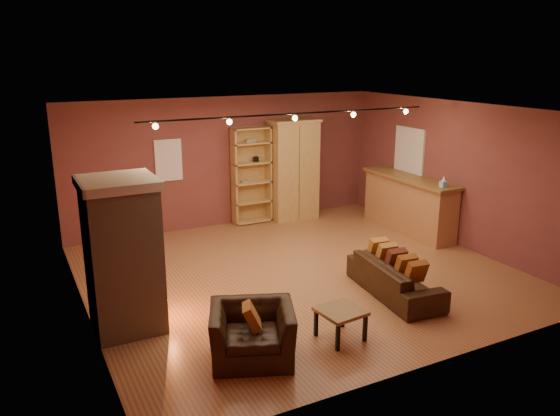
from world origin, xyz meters
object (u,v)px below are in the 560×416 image
bar_counter (409,204)px  fireplace (124,255)px  armchair (252,325)px  coffee_table (341,314)px  armoire (293,170)px  bookcase (250,175)px  loveseat (395,272)px

bar_counter → fireplace: bearing=-165.7°
armchair → coffee_table: (1.24, -0.10, -0.09)m
fireplace → armoire: armoire is taller
fireplace → bookcase: (3.53, 3.74, 0.03)m
bookcase → coffee_table: (-1.10, -5.34, -0.73)m
bar_counter → loveseat: bearing=-133.4°
armchair → armoire: bearing=78.8°
bookcase → loveseat: bookcase is taller
bookcase → bar_counter: size_ratio=0.86×
armoire → armchair: bearing=-123.3°
armchair → bar_counter: bearing=53.7°
armchair → coffee_table: bearing=17.5°
bookcase → armoire: bearing=-10.1°
fireplace → bar_counter: 6.46m
coffee_table → loveseat: bearing=27.2°
bar_counter → armchair: size_ratio=2.05×
fireplace → bookcase: size_ratio=0.99×
fireplace → bookcase: bookcase is taller
fireplace → bar_counter: (6.24, 1.59, -0.46)m
bookcase → coffee_table: bookcase is taller
armoire → coffee_table: (-2.09, -5.17, -0.78)m
bookcase → armchair: 5.78m
bookcase → armoire: size_ratio=0.94×
bookcase → fireplace: bearing=-133.4°
bar_counter → armchair: 5.92m
armoire → coffee_table: size_ratio=3.73×
loveseat → armchair: 2.85m
bookcase → coffee_table: size_ratio=3.51×
fireplace → coffee_table: (2.43, -1.60, -0.70)m
loveseat → coffee_table: size_ratio=3.13×
bookcase → armchair: bookcase is taller
loveseat → armoire: bearing=-0.8°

